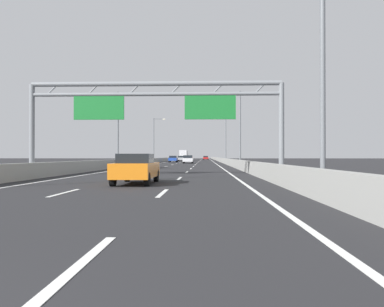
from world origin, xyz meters
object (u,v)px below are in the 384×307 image
orange_car (136,168)px  box_truck (184,155)px  red_car (206,158)px  blue_car (173,159)px  sign_gantry (155,104)px  streetlamp_left_far (155,137)px  streetlamp_right_near (316,47)px  black_car (144,161)px  streetlamp_right_mid (238,124)px  streetlamp_left_mid (120,124)px  streetlamp_right_far (225,137)px  silver_car (181,158)px  white_car (188,159)px

orange_car → box_truck: 103.51m
red_car → blue_car: 51.11m
sign_gantry → orange_car: (0.02, -6.97, -4.09)m
sign_gantry → streetlamp_left_far: bearing=97.7°
red_car → box_truck: size_ratio=0.47×
sign_gantry → streetlamp_right_near: bearing=-55.8°
red_car → black_car: 93.37m
sign_gantry → streetlamp_right_mid: streetlamp_right_mid is taller
streetlamp_left_mid → streetlamp_right_far: bearing=65.8°
silver_car → streetlamp_left_far: bearing=-99.5°
streetlamp_right_near → red_car: bearing=91.9°
streetlamp_right_far → streetlamp_left_far: bearing=180.0°
black_car → silver_car: 62.85m
silver_car → white_car: bearing=-84.0°
orange_car → black_car: bearing=98.5°
silver_car → red_car: bearing=77.2°
white_car → box_truck: bearing=94.2°
box_truck → red_car: bearing=62.1°
black_car → blue_car: size_ratio=0.93×
streetlamp_left_mid → white_car: 25.24m
streetlamp_right_mid → box_truck: 75.18m
red_car → streetlamp_left_far: bearing=-101.4°
streetlamp_right_mid → box_truck: size_ratio=1.09×
streetlamp_right_far → orange_car: streetlamp_right_far is taller
streetlamp_right_near → white_car: (-7.35, 56.85, -4.63)m
streetlamp_right_far → silver_car: streetlamp_right_far is taller
red_car → box_truck: box_truck is taller
sign_gantry → streetlamp_left_far: 55.94m
blue_car → sign_gantry: bearing=-86.3°
streetlamp_right_far → orange_car: 63.02m
box_truck → sign_gantry: bearing=-87.9°
red_car → silver_car: silver_car is taller
streetlamp_right_mid → silver_car: streetlamp_right_mid is taller
silver_car → blue_car: bearing=-91.2°
red_car → blue_car: blue_car is taller
streetlamp_right_mid → orange_car: size_ratio=2.26×
streetlamp_right_far → box_truck: streetlamp_right_far is taller
streetlamp_left_far → blue_car: (3.62, 3.87, -4.66)m
streetlamp_left_mid → streetlamp_right_near: bearing=-65.8°
streetlamp_left_far → white_car: bearing=-51.7°
blue_car → silver_car: bearing=88.8°
streetlamp_right_near → streetlamp_right_mid: size_ratio=1.00×
streetlamp_right_near → black_car: 30.27m
streetlamp_left_mid → black_car: size_ratio=2.26×
streetlamp_right_near → red_car: size_ratio=2.31×
black_car → orange_car: 24.02m
streetlamp_left_mid → blue_car: streetlamp_left_mid is taller
streetlamp_left_far → streetlamp_right_far: (14.93, 0.00, 0.00)m
silver_car → orange_car: bearing=-87.7°
streetlamp_right_near → streetlamp_left_far: 68.11m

